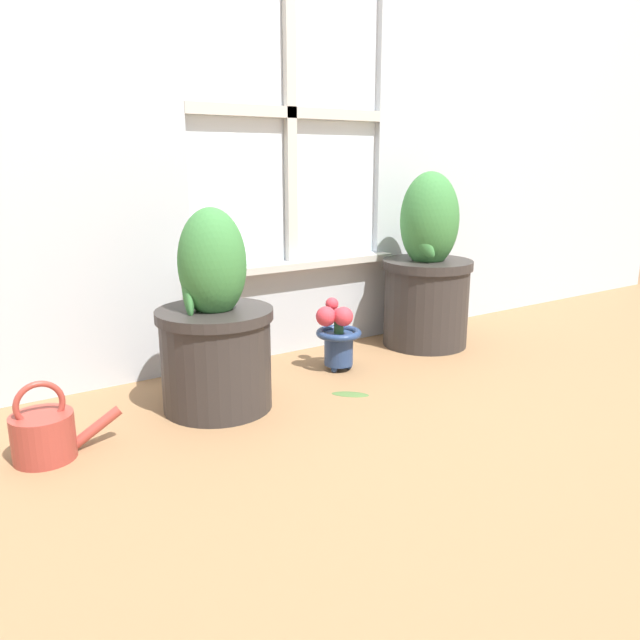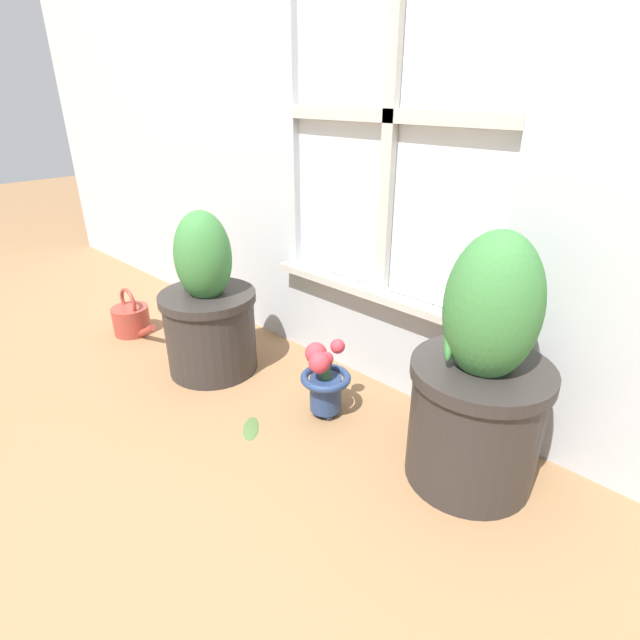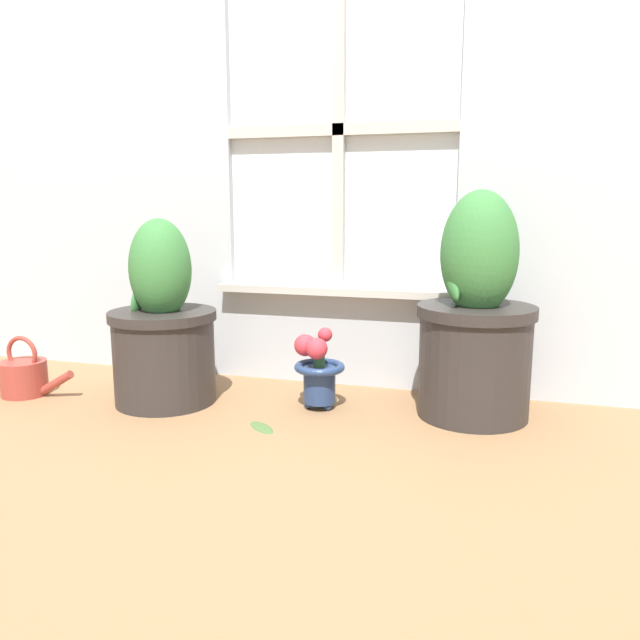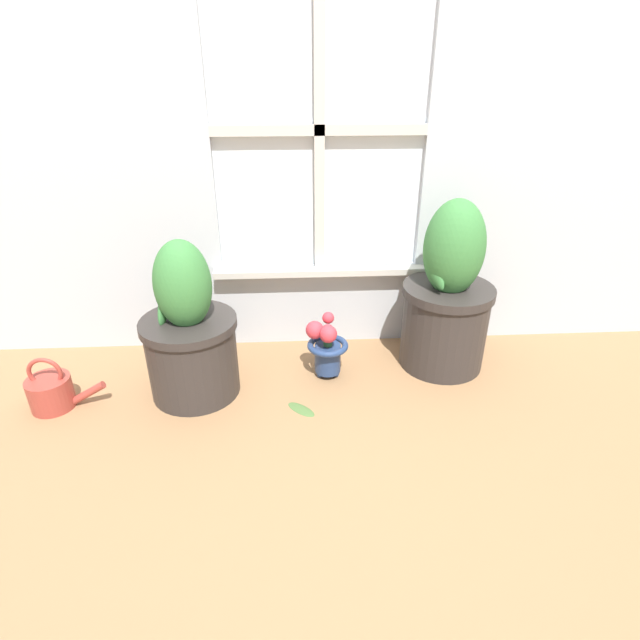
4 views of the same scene
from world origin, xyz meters
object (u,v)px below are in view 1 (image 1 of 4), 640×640
Objects in this scene: potted_plant_right at (427,275)px; flower_vase at (337,334)px; potted_plant_left at (215,331)px; watering_can at (45,434)px.

flower_vase is (-0.44, -0.06, -0.14)m from potted_plant_right.
potted_plant_left is at bearing -171.66° from potted_plant_right.
watering_can is at bearing -171.57° from flower_vase.
potted_plant_left reaches higher than flower_vase.
potted_plant_right is 2.51× the size of watering_can.
potted_plant_left reaches higher than watering_can.
potted_plant_left is 0.47m from flower_vase.
potted_plant_right reaches higher than watering_can.
potted_plant_right is at bearing 8.34° from potted_plant_left.
potted_plant_right is 1.37m from watering_can.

